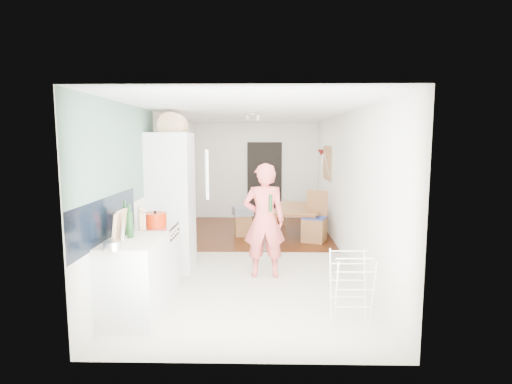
{
  "coord_description": "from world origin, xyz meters",
  "views": [
    {
      "loc": [
        0.18,
        -6.92,
        2.02
      ],
      "look_at": [
        0.04,
        0.2,
        1.11
      ],
      "focal_mm": 28.0,
      "sensor_mm": 36.0,
      "label": 1
    }
  ],
  "objects_px": {
    "stool": "(243,226)",
    "drying_rack": "(351,288)",
    "dining_chair": "(314,217)",
    "dining_table": "(299,223)",
    "person": "(264,210)"
  },
  "relations": [
    {
      "from": "stool",
      "to": "drying_rack",
      "type": "relative_size",
      "value": 0.56
    },
    {
      "from": "drying_rack",
      "to": "dining_table",
      "type": "bearing_deg",
      "value": 91.7
    },
    {
      "from": "dining_table",
      "to": "drying_rack",
      "type": "relative_size",
      "value": 1.78
    },
    {
      "from": "dining_table",
      "to": "stool",
      "type": "height_order",
      "value": "dining_table"
    },
    {
      "from": "dining_chair",
      "to": "drying_rack",
      "type": "bearing_deg",
      "value": -68.99
    },
    {
      "from": "dining_table",
      "to": "person",
      "type": "bearing_deg",
      "value": 174.29
    },
    {
      "from": "dining_chair",
      "to": "stool",
      "type": "bearing_deg",
      "value": -176.62
    },
    {
      "from": "drying_rack",
      "to": "dining_chair",
      "type": "bearing_deg",
      "value": 88.34
    },
    {
      "from": "person",
      "to": "dining_table",
      "type": "relative_size",
      "value": 1.41
    },
    {
      "from": "person",
      "to": "drying_rack",
      "type": "bearing_deg",
      "value": 118.89
    },
    {
      "from": "dining_table",
      "to": "drying_rack",
      "type": "bearing_deg",
      "value": -167.76
    },
    {
      "from": "drying_rack",
      "to": "person",
      "type": "bearing_deg",
      "value": 121.05
    },
    {
      "from": "person",
      "to": "drying_rack",
      "type": "relative_size",
      "value": 2.5
    },
    {
      "from": "dining_table",
      "to": "stool",
      "type": "relative_size",
      "value": 3.15
    },
    {
      "from": "dining_table",
      "to": "drying_rack",
      "type": "xyz_separation_m",
      "value": [
        0.2,
        -4.34,
        0.15
      ]
    }
  ]
}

